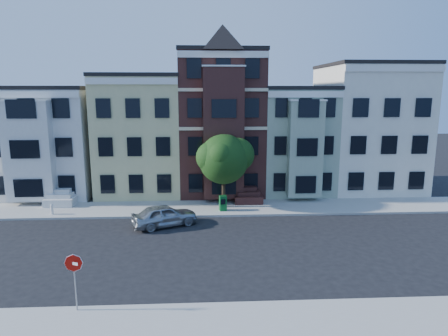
{
  "coord_description": "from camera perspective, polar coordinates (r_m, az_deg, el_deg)",
  "views": [
    {
      "loc": [
        -1.6,
        -21.44,
        8.94
      ],
      "look_at": [
        -0.32,
        2.88,
        4.2
      ],
      "focal_mm": 32.0,
      "sensor_mm": 36.0,
      "label": 1
    }
  ],
  "objects": [
    {
      "name": "house_brown",
      "position": [
        36.1,
        -0.47,
        6.34
      ],
      "size": [
        7.0,
        9.0,
        12.0
      ],
      "primitive_type": "cube",
      "color": "#381A17",
      "rests_on": "ground"
    },
    {
      "name": "house_green",
      "position": [
        37.11,
        9.64,
        3.99
      ],
      "size": [
        6.0,
        9.0,
        9.0
      ],
      "primitive_type": "cube",
      "color": "#93A48B",
      "rests_on": "ground"
    },
    {
      "name": "ground",
      "position": [
        23.29,
        1.18,
        -11.57
      ],
      "size": [
        120.0,
        120.0,
        0.0
      ],
      "primitive_type": "plane",
      "color": "black"
    },
    {
      "name": "stop_sign",
      "position": [
        17.65,
        -20.53,
        -14.62
      ],
      "size": [
        0.74,
        0.38,
        2.73
      ],
      "primitive_type": null,
      "rotation": [
        0.0,
        0.0,
        -0.38
      ],
      "color": "#A60C05",
      "rests_on": "near_sidewalk"
    },
    {
      "name": "fire_hydrant",
      "position": [
        31.49,
        -23.37,
        -5.56
      ],
      "size": [
        0.26,
        0.26,
        0.6
      ],
      "primitive_type": "cylinder",
      "rotation": [
        0.0,
        0.0,
        -0.25
      ],
      "color": "silver",
      "rests_on": "far_sidewalk"
    },
    {
      "name": "newspaper_box",
      "position": [
        29.76,
        -0.16,
        -5.03
      ],
      "size": [
        0.58,
        0.53,
        1.13
      ],
      "primitive_type": "cube",
      "rotation": [
        0.0,
        0.0,
        0.18
      ],
      "color": "#0C5321",
      "rests_on": "far_sidewalk"
    },
    {
      "name": "house_cream",
      "position": [
        39.14,
        19.78,
        5.33
      ],
      "size": [
        8.0,
        9.0,
        11.0
      ],
      "primitive_type": "cube",
      "color": "silver",
      "rests_on": "ground"
    },
    {
      "name": "house_yellow",
      "position": [
        36.56,
        -11.53,
        4.61
      ],
      "size": [
        7.0,
        9.0,
        10.0
      ],
      "primitive_type": "cube",
      "color": "#CAC284",
      "rests_on": "ground"
    },
    {
      "name": "far_sidewalk",
      "position": [
        30.79,
        0.09,
        -5.72
      ],
      "size": [
        60.0,
        4.0,
        0.15
      ],
      "primitive_type": "cube",
      "color": "#9E9B93",
      "rests_on": "ground"
    },
    {
      "name": "house_white",
      "position": [
        38.61,
        -23.35,
        3.51
      ],
      "size": [
        8.0,
        9.0,
        9.0
      ],
      "primitive_type": "cube",
      "color": "silver",
      "rests_on": "ground"
    },
    {
      "name": "near_sidewalk",
      "position": [
        16.18,
        3.42,
        -22.23
      ],
      "size": [
        60.0,
        4.0,
        0.15
      ],
      "primitive_type": "cube",
      "color": "#9E9B93",
      "rests_on": "ground"
    },
    {
      "name": "parked_car",
      "position": [
        27.09,
        -8.51,
        -6.73
      ],
      "size": [
        4.68,
        3.37,
        1.48
      ],
      "primitive_type": "imported",
      "rotation": [
        0.0,
        0.0,
        1.99
      ],
      "color": "#ABAEB1",
      "rests_on": "ground"
    },
    {
      "name": "street_tree",
      "position": [
        30.02,
        -0.06,
        0.78
      ],
      "size": [
        7.64,
        7.64,
        6.91
      ],
      "primitive_type": null,
      "rotation": [
        0.0,
        0.0,
        -0.36
      ],
      "color": "#1E4514",
      "rests_on": "far_sidewalk"
    }
  ]
}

